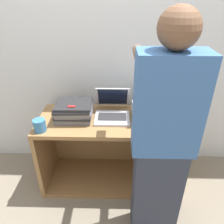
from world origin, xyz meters
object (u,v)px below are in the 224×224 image
object	(u,v)px
laptop_open	(112,111)
laptop_stack_left	(74,111)
laptop_stack_right	(151,113)
mug	(40,125)
person	(162,144)

from	to	relation	value
laptop_open	laptop_stack_left	size ratio (longest dim) A/B	1.14
laptop_stack_right	mug	xyz separation A→B (m)	(-0.91, -0.19, -0.01)
mug	laptop_stack_right	bearing A→B (deg)	12.03
laptop_stack_left	person	size ratio (longest dim) A/B	0.20
person	laptop_stack_right	bearing A→B (deg)	90.57
laptop_stack_right	laptop_stack_left	bearing A→B (deg)	179.99
laptop_open	person	world-z (taller)	person
laptop_stack_left	laptop_stack_right	bearing A→B (deg)	-0.01
laptop_stack_right	person	world-z (taller)	person
laptop_open	mug	distance (m)	0.63
laptop_stack_left	person	world-z (taller)	person
laptop_stack_right	mug	distance (m)	0.94
laptop_stack_left	laptop_stack_right	size ratio (longest dim) A/B	0.99
person	mug	bearing A→B (deg)	161.34
person	mug	size ratio (longest dim) A/B	16.25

